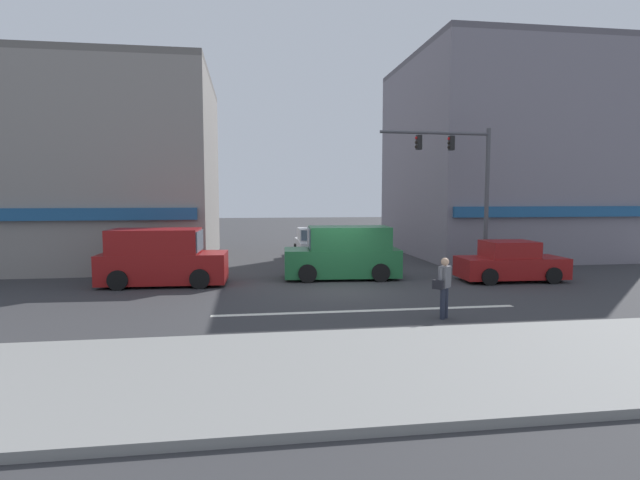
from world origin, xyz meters
The scene contains 14 objects.
ground_plane centered at (0.00, 0.00, 0.00)m, with size 120.00×120.00×0.00m, color #333335.
lane_marking_stripe centered at (0.00, -3.50, 0.00)m, with size 9.00×0.24×0.01m, color silver.
sidewalk_curb centered at (0.00, -8.50, 0.08)m, with size 40.00×5.00×0.16m, color gray.
building_left_block centered at (-11.50, 9.42, 4.68)m, with size 12.62×11.08×9.37m.
building_right_corner centered at (11.05, 10.05, 5.58)m, with size 10.73×11.50×11.16m.
street_tree centered at (7.38, 6.22, 3.99)m, with size 3.38×3.38×5.70m.
utility_pole_near_left centered at (-7.25, 4.37, 4.28)m, with size 1.40×0.22×8.26m.
utility_pole_far_right centered at (8.11, 8.11, 4.41)m, with size 1.40×0.22×8.51m.
traffic_light_mast centered at (5.78, 2.73, 4.18)m, with size 4.89×0.33×6.20m.
van_waiting_far centered at (0.41, 2.24, 1.01)m, with size 4.72×2.29×2.11m.
van_parked_curbside centered at (-6.64, 1.73, 1.01)m, with size 4.68×2.21×2.11m.
sedan_crossing_leftbound centered at (0.11, 9.48, 0.71)m, with size 1.95×4.14×1.58m.
sedan_crossing_center centered at (6.79, 0.70, 0.71)m, with size 4.15×1.99×1.58m.
pedestrian_foreground_with_bag centered at (1.80, -4.72, 0.95)m, with size 0.63×0.54×1.67m.
Camera 1 is at (-3.47, -17.43, 3.33)m, focal length 28.00 mm.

